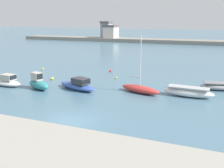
# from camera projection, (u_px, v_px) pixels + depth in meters

# --- Properties ---
(ground_plane) EXTENTS (400.00, 400.00, 0.00)m
(ground_plane) POSITION_uv_depth(u_px,v_px,m) (70.00, 122.00, 20.31)
(ground_plane) COLOR slate
(moored_boat_0) EXTENTS (4.45, 1.89, 1.46)m
(moored_boat_0) POSITION_uv_depth(u_px,v_px,m) (7.00, 82.00, 31.09)
(moored_boat_0) COLOR white
(moored_boat_0) RESTS_ON ground
(moored_boat_1) EXTENTS (3.85, 2.57, 1.92)m
(moored_boat_1) POSITION_uv_depth(u_px,v_px,m) (38.00, 83.00, 29.65)
(moored_boat_1) COLOR teal
(moored_boat_1) RESTS_ON ground
(moored_boat_2) EXTENTS (5.63, 3.31, 1.42)m
(moored_boat_2) POSITION_uv_depth(u_px,v_px,m) (78.00, 85.00, 29.49)
(moored_boat_2) COLOR #3856A8
(moored_boat_2) RESTS_ON ground
(moored_boat_3) EXTENTS (4.96, 2.76, 6.29)m
(moored_boat_3) POSITION_uv_depth(u_px,v_px,m) (140.00, 89.00, 28.22)
(moored_boat_3) COLOR #C63833
(moored_boat_3) RESTS_ON ground
(moored_boat_4) EXTENTS (5.24, 1.76, 1.04)m
(moored_boat_4) POSITION_uv_depth(u_px,v_px,m) (188.00, 92.00, 26.78)
(moored_boat_4) COLOR white
(moored_boat_4) RESTS_ON ground
(moored_boat_5) EXTENTS (4.74, 2.46, 0.86)m
(moored_boat_5) POSITION_uv_depth(u_px,v_px,m) (221.00, 86.00, 29.32)
(moored_boat_5) COLOR #9E9EA3
(moored_boat_5) RESTS_ON ground
(mooring_buoy_0) EXTENTS (0.30, 0.30, 0.30)m
(mooring_buoy_0) POSITION_uv_depth(u_px,v_px,m) (43.00, 69.00, 41.19)
(mooring_buoy_0) COLOR yellow
(mooring_buoy_0) RESTS_ON ground
(mooring_buoy_1) EXTENTS (0.36, 0.36, 0.36)m
(mooring_buoy_1) POSITION_uv_depth(u_px,v_px,m) (110.00, 71.00, 39.49)
(mooring_buoy_1) COLOR red
(mooring_buoy_1) RESTS_ON ground
(mooring_buoy_2) EXTENTS (0.41, 0.41, 0.41)m
(mooring_buoy_2) POSITION_uv_depth(u_px,v_px,m) (52.00, 79.00, 34.16)
(mooring_buoy_2) COLOR yellow
(mooring_buoy_2) RESTS_ON ground
(mooring_buoy_4) EXTENTS (0.27, 0.27, 0.27)m
(mooring_buoy_4) POSITION_uv_depth(u_px,v_px,m) (116.00, 78.00, 34.89)
(mooring_buoy_4) COLOR yellow
(mooring_buoy_4) RESTS_ON ground
(distant_shoreline) EXTENTS (123.64, 8.31, 7.52)m
(distant_shoreline) POSITION_uv_depth(u_px,v_px,m) (200.00, 39.00, 83.39)
(distant_shoreline) COLOR gray
(distant_shoreline) RESTS_ON ground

